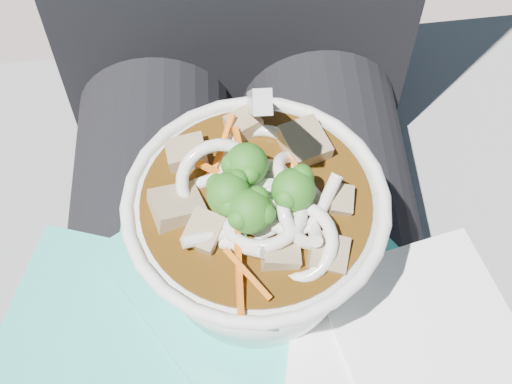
{
  "coord_description": "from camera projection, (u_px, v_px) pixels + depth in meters",
  "views": [
    {
      "loc": [
        -0.01,
        -0.24,
        1.11
      ],
      "look_at": [
        0.01,
        -0.0,
        0.74
      ],
      "focal_mm": 50.0,
      "sensor_mm": 36.0,
      "label": 1
    }
  ],
  "objects": [
    {
      "name": "person_body",
      "position": [
        243.0,
        208.0,
        0.65
      ],
      "size": [
        0.34,
        0.94,
        1.01
      ],
      "color": "black",
      "rests_on": "ground"
    },
    {
      "name": "udon_bowl",
      "position": [
        257.0,
        228.0,
        0.48
      ],
      "size": [
        0.18,
        0.18,
        0.21
      ],
      "color": "white",
      "rests_on": "plastic_bag"
    },
    {
      "name": "napkins",
      "position": [
        401.0,
        355.0,
        0.49
      ],
      "size": [
        0.19,
        0.19,
        0.01
      ],
      "color": "white",
      "rests_on": "plastic_bag"
    },
    {
      "name": "plastic_bag",
      "position": [
        238.0,
        339.0,
        0.51
      ],
      "size": [
        0.36,
        0.38,
        0.02
      ],
      "color": "#2DBFAF",
      "rests_on": "lap"
    },
    {
      "name": "lap",
      "position": [
        249.0,
        313.0,
        0.62
      ],
      "size": [
        0.32,
        0.48,
        0.16
      ],
      "color": "black",
      "rests_on": "stone_ledge"
    },
    {
      "name": "stone_ledge",
      "position": [
        245.0,
        300.0,
        0.96
      ],
      "size": [
        1.04,
        0.57,
        0.46
      ],
      "primitive_type": "cube",
      "rotation": [
        0.0,
        0.0,
        0.08
      ],
      "color": "slate",
      "rests_on": "ground"
    }
  ]
}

